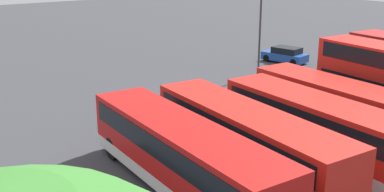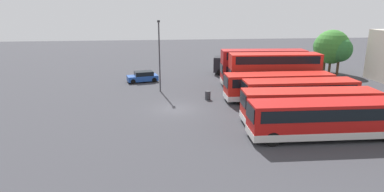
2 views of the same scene
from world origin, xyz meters
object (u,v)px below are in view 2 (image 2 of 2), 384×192
(bus_single_deck_fourth, at_px, (299,94))
(waste_bin_yellow, at_px, (208,95))
(bus_single_deck_sixth, at_px, (327,118))
(car_hatchback_silver, at_px, (143,77))
(bus_double_decker_near_end, at_px, (263,66))
(bus_single_deck_third, at_px, (278,86))
(bus_single_deck_fifth, at_px, (309,105))
(bus_double_decker_second, at_px, (274,71))
(box_truck_blue, at_px, (241,63))
(lamp_post_tall, at_px, (159,51))

(bus_single_deck_fourth, relative_size, waste_bin_yellow, 11.62)
(bus_single_deck_sixth, height_order, car_hatchback_silver, bus_single_deck_sixth)
(bus_double_decker_near_end, height_order, bus_single_deck_third, bus_double_decker_near_end)
(bus_single_deck_fifth, xyz_separation_m, waste_bin_yellow, (-8.35, -7.45, -1.15))
(bus_double_decker_near_end, distance_m, bus_single_deck_fifth, 14.27)
(bus_single_deck_fifth, height_order, waste_bin_yellow, bus_single_deck_fifth)
(bus_single_deck_fourth, bearing_deg, bus_double_decker_second, 179.96)
(bus_single_deck_sixth, distance_m, car_hatchback_silver, 25.82)
(bus_double_decker_near_end, xyz_separation_m, bus_double_decker_second, (3.30, 0.25, -0.00))
(bus_double_decker_second, distance_m, bus_single_deck_sixth, 14.36)
(bus_double_decker_second, xyz_separation_m, car_hatchback_silver, (-7.04, -15.56, -1.75))
(bus_single_deck_fourth, height_order, bus_single_deck_fifth, same)
(bus_double_decker_second, height_order, bus_single_deck_sixth, bus_double_decker_second)
(bus_double_decker_near_end, bearing_deg, waste_bin_yellow, -53.83)
(box_truck_blue, bearing_deg, waste_bin_yellow, -28.84)
(bus_single_deck_third, distance_m, car_hatchback_silver, 18.27)
(car_hatchback_silver, distance_m, waste_bin_yellow, 12.06)
(bus_single_deck_fourth, height_order, box_truck_blue, box_truck_blue)
(bus_single_deck_fifth, xyz_separation_m, car_hatchback_silver, (-17.97, -14.72, -0.92))
(bus_double_decker_second, height_order, bus_single_deck_fifth, bus_double_decker_second)
(lamp_post_tall, height_order, waste_bin_yellow, lamp_post_tall)
(bus_double_decker_second, distance_m, bus_single_deck_fifth, 10.99)
(waste_bin_yellow, bearing_deg, bus_double_decker_second, 107.26)
(bus_double_decker_near_end, xyz_separation_m, bus_single_deck_fifth, (14.23, -0.59, -0.82))
(bus_single_deck_third, xyz_separation_m, bus_single_deck_fourth, (3.28, 0.89, -0.00))
(lamp_post_tall, bearing_deg, waste_bin_yellow, 50.32)
(waste_bin_yellow, bearing_deg, box_truck_blue, 151.16)
(bus_double_decker_second, relative_size, lamp_post_tall, 1.29)
(bus_single_deck_sixth, height_order, box_truck_blue, box_truck_blue)
(bus_single_deck_fourth, relative_size, lamp_post_tall, 1.33)
(bus_single_deck_third, height_order, bus_single_deck_fifth, same)
(bus_double_decker_near_end, xyz_separation_m, box_truck_blue, (-6.82, -1.05, -0.74))
(bus_single_deck_fourth, bearing_deg, bus_single_deck_fifth, -12.29)
(bus_double_decker_near_end, relative_size, car_hatchback_silver, 2.50)
(bus_single_deck_third, height_order, waste_bin_yellow, bus_single_deck_third)
(bus_double_decker_second, height_order, car_hatchback_silver, bus_double_decker_second)
(bus_single_deck_fourth, height_order, lamp_post_tall, lamp_post_tall)
(bus_single_deck_third, xyz_separation_m, car_hatchback_silver, (-10.85, -14.67, -0.92))
(car_hatchback_silver, bearing_deg, bus_double_decker_near_end, 76.27)
(bus_double_decker_near_end, distance_m, bus_single_deck_fourth, 10.43)
(bus_single_deck_sixth, bearing_deg, waste_bin_yellow, -148.35)
(waste_bin_yellow, bearing_deg, lamp_post_tall, -129.68)
(bus_double_decker_second, xyz_separation_m, bus_single_deck_third, (3.81, -0.89, -0.82))
(bus_single_deck_fifth, distance_m, lamp_post_tall, 18.01)
(bus_single_deck_sixth, bearing_deg, bus_single_deck_fourth, 171.67)
(bus_single_deck_sixth, relative_size, waste_bin_yellow, 12.66)
(bus_single_deck_fifth, distance_m, box_truck_blue, 21.06)
(bus_single_deck_third, height_order, car_hatchback_silver, bus_single_deck_third)
(car_hatchback_silver, height_order, waste_bin_yellow, car_hatchback_silver)
(box_truck_blue, bearing_deg, bus_single_deck_sixth, 0.55)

